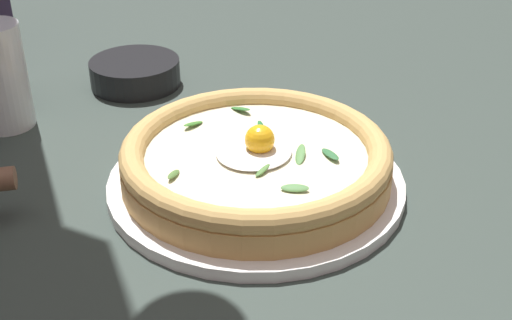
% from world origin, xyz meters
% --- Properties ---
extents(ground_plane, '(2.40, 2.40, 0.03)m').
position_xyz_m(ground_plane, '(0.00, 0.00, -0.01)').
color(ground_plane, '#333F39').
rests_on(ground_plane, ground).
extents(pizza_plate, '(0.29, 0.29, 0.01)m').
position_xyz_m(pizza_plate, '(0.01, -0.02, 0.01)').
color(pizza_plate, white).
rests_on(pizza_plate, ground).
extents(pizza, '(0.27, 0.27, 0.06)m').
position_xyz_m(pizza, '(0.01, -0.02, 0.03)').
color(pizza, tan).
rests_on(pizza, pizza_plate).
extents(side_bowl, '(0.12, 0.12, 0.03)m').
position_xyz_m(side_bowl, '(0.11, 0.26, 0.02)').
color(side_bowl, black).
rests_on(side_bowl, ground).
extents(drinking_glass, '(0.06, 0.06, 0.12)m').
position_xyz_m(drinking_glass, '(-0.06, 0.29, 0.05)').
color(drinking_glass, silver).
rests_on(drinking_glass, ground).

